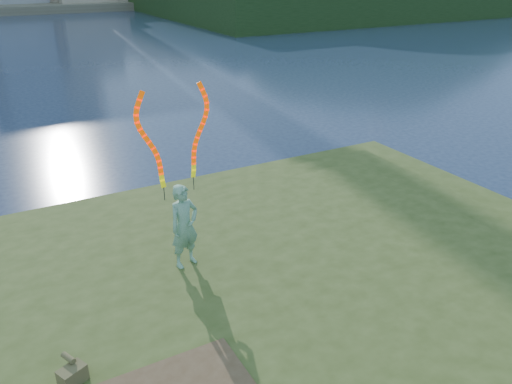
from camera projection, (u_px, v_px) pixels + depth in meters
ground at (216, 311)px, 10.75m from camera, size 320.00×320.00×0.00m
grassy_knoll at (270, 368)px, 8.78m from camera, size 20.00×18.00×0.80m
wooded_hill at (389, 7)px, 84.50m from camera, size 78.00×50.00×63.00m
woman_with_ribbons at (183, 207)px, 10.44m from camera, size 2.08×0.74×4.24m
canvas_bag at (72, 374)px, 7.83m from camera, size 0.49×0.55×0.39m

